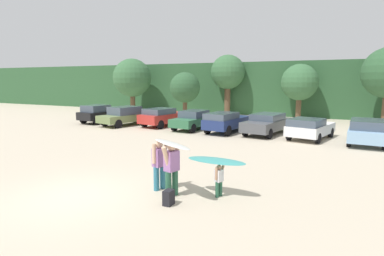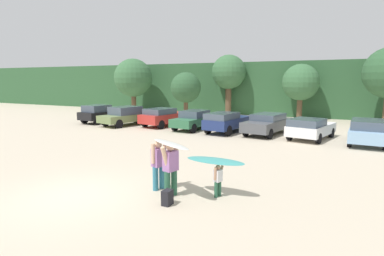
{
  "view_description": "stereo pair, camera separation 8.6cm",
  "coord_description": "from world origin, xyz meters",
  "px_view_note": "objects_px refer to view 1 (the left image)",
  "views": [
    {
      "loc": [
        7.57,
        -7.05,
        3.64
      ],
      "look_at": [
        0.69,
        7.07,
        1.29
      ],
      "focal_mm": 29.91,
      "sensor_mm": 36.0,
      "label": 1
    },
    {
      "loc": [
        7.65,
        -7.01,
        3.64
      ],
      "look_at": [
        0.69,
        7.07,
        1.29
      ],
      "focal_mm": 29.91,
      "sensor_mm": 36.0,
      "label": 2
    }
  ],
  "objects_px": {
    "surfboard_teal": "(216,161)",
    "backpack_dropped": "(169,198)",
    "parked_car_navy": "(226,121)",
    "parked_car_olive_green": "(126,116)",
    "parked_car_white": "(310,128)",
    "parked_car_dark_gray": "(267,123)",
    "person_adult": "(172,166)",
    "parked_car_forest_green": "(193,120)",
    "person_child": "(219,179)",
    "person_companion": "(159,162)",
    "surfboard_white": "(172,144)",
    "parked_car_black": "(100,113)",
    "parked_car_sky_blue": "(367,131)",
    "parked_car_red": "(163,116)"
  },
  "relations": [
    {
      "from": "person_adult",
      "to": "parked_car_olive_green",
      "type": "bearing_deg",
      "value": -32.02
    },
    {
      "from": "person_companion",
      "to": "surfboard_teal",
      "type": "bearing_deg",
      "value": -155.43
    },
    {
      "from": "parked_car_dark_gray",
      "to": "person_adult",
      "type": "xyz_separation_m",
      "value": [
        0.01,
        -13.08,
        0.22
      ]
    },
    {
      "from": "parked_car_white",
      "to": "parked_car_sky_blue",
      "type": "xyz_separation_m",
      "value": [
        3.13,
        -0.1,
        0.04
      ]
    },
    {
      "from": "surfboard_teal",
      "to": "person_adult",
      "type": "bearing_deg",
      "value": 29.59
    },
    {
      "from": "surfboard_teal",
      "to": "backpack_dropped",
      "type": "height_order",
      "value": "surfboard_teal"
    },
    {
      "from": "parked_car_black",
      "to": "person_adult",
      "type": "height_order",
      "value": "person_adult"
    },
    {
      "from": "person_child",
      "to": "surfboard_teal",
      "type": "height_order",
      "value": "surfboard_teal"
    },
    {
      "from": "parked_car_white",
      "to": "surfboard_teal",
      "type": "distance_m",
      "value": 11.79
    },
    {
      "from": "parked_car_dark_gray",
      "to": "person_adult",
      "type": "relative_size",
      "value": 2.85
    },
    {
      "from": "parked_car_olive_green",
      "to": "parked_car_black",
      "type": "bearing_deg",
      "value": 96.96
    },
    {
      "from": "parked_car_sky_blue",
      "to": "surfboard_teal",
      "type": "relative_size",
      "value": 2.38
    },
    {
      "from": "parked_car_olive_green",
      "to": "surfboard_white",
      "type": "distance_m",
      "value": 16.92
    },
    {
      "from": "parked_car_olive_green",
      "to": "parked_car_red",
      "type": "height_order",
      "value": "parked_car_olive_green"
    },
    {
      "from": "parked_car_dark_gray",
      "to": "parked_car_sky_blue",
      "type": "bearing_deg",
      "value": -88.56
    },
    {
      "from": "person_child",
      "to": "person_companion",
      "type": "distance_m",
      "value": 2.08
    },
    {
      "from": "parked_car_olive_green",
      "to": "surfboard_teal",
      "type": "bearing_deg",
      "value": -120.09
    },
    {
      "from": "surfboard_white",
      "to": "parked_car_sky_blue",
      "type": "bearing_deg",
      "value": -82.91
    },
    {
      "from": "parked_car_dark_gray",
      "to": "person_child",
      "type": "xyz_separation_m",
      "value": [
        1.37,
        -12.48,
        -0.17
      ]
    },
    {
      "from": "parked_car_forest_green",
      "to": "person_child",
      "type": "bearing_deg",
      "value": -144.98
    },
    {
      "from": "person_child",
      "to": "parked_car_navy",
      "type": "bearing_deg",
      "value": -55.35
    },
    {
      "from": "parked_car_red",
      "to": "surfboard_teal",
      "type": "height_order",
      "value": "parked_car_red"
    },
    {
      "from": "parked_car_olive_green",
      "to": "person_companion",
      "type": "distance_m",
      "value": 16.08
    },
    {
      "from": "parked_car_dark_gray",
      "to": "surfboard_white",
      "type": "bearing_deg",
      "value": -170.19
    },
    {
      "from": "person_adult",
      "to": "backpack_dropped",
      "type": "xyz_separation_m",
      "value": [
        0.28,
        -0.69,
        -0.75
      ]
    },
    {
      "from": "parked_car_white",
      "to": "person_adult",
      "type": "height_order",
      "value": "person_adult"
    },
    {
      "from": "parked_car_dark_gray",
      "to": "person_adult",
      "type": "bearing_deg",
      "value": -170.42
    },
    {
      "from": "parked_car_navy",
      "to": "parked_car_sky_blue",
      "type": "xyz_separation_m",
      "value": [
        8.68,
        -0.24,
        -0.03
      ]
    },
    {
      "from": "person_child",
      "to": "surfboard_teal",
      "type": "bearing_deg",
      "value": -10.0
    },
    {
      "from": "parked_car_forest_green",
      "to": "surfboard_white",
      "type": "bearing_deg",
      "value": -151.05
    },
    {
      "from": "surfboard_teal",
      "to": "backpack_dropped",
      "type": "relative_size",
      "value": 4.36
    },
    {
      "from": "parked_car_olive_green",
      "to": "person_companion",
      "type": "relative_size",
      "value": 2.97
    },
    {
      "from": "parked_car_olive_green",
      "to": "parked_car_white",
      "type": "distance_m",
      "value": 14.14
    },
    {
      "from": "parked_car_black",
      "to": "person_companion",
      "type": "distance_m",
      "value": 18.4
    },
    {
      "from": "parked_car_olive_green",
      "to": "parked_car_navy",
      "type": "height_order",
      "value": "parked_car_olive_green"
    },
    {
      "from": "parked_car_dark_gray",
      "to": "person_child",
      "type": "bearing_deg",
      "value": -164.2
    },
    {
      "from": "surfboard_white",
      "to": "parked_car_black",
      "type": "bearing_deg",
      "value": -9.1
    },
    {
      "from": "parked_car_white",
      "to": "surfboard_white",
      "type": "bearing_deg",
      "value": 179.89
    },
    {
      "from": "backpack_dropped",
      "to": "parked_car_black",
      "type": "bearing_deg",
      "value": 137.34
    },
    {
      "from": "parked_car_red",
      "to": "parked_car_forest_green",
      "type": "bearing_deg",
      "value": -89.18
    },
    {
      "from": "parked_car_forest_green",
      "to": "surfboard_teal",
      "type": "xyz_separation_m",
      "value": [
        6.63,
        -12.09,
        0.39
      ]
    },
    {
      "from": "person_child",
      "to": "backpack_dropped",
      "type": "distance_m",
      "value": 1.72
    },
    {
      "from": "parked_car_dark_gray",
      "to": "backpack_dropped",
      "type": "distance_m",
      "value": 13.79
    },
    {
      "from": "parked_car_sky_blue",
      "to": "person_companion",
      "type": "bearing_deg",
      "value": 153.44
    },
    {
      "from": "parked_car_navy",
      "to": "surfboard_white",
      "type": "relative_size",
      "value": 2.18
    },
    {
      "from": "person_child",
      "to": "backpack_dropped",
      "type": "height_order",
      "value": "person_child"
    },
    {
      "from": "parked_car_sky_blue",
      "to": "person_child",
      "type": "xyz_separation_m",
      "value": [
        -4.59,
        -11.63,
        -0.18
      ]
    },
    {
      "from": "parked_car_navy",
      "to": "surfboard_teal",
      "type": "distance_m",
      "value": 12.46
    },
    {
      "from": "parked_car_sky_blue",
      "to": "parked_car_navy",
      "type": "bearing_deg",
      "value": 91.04
    },
    {
      "from": "person_child",
      "to": "parked_car_red",
      "type": "bearing_deg",
      "value": -36.94
    }
  ]
}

